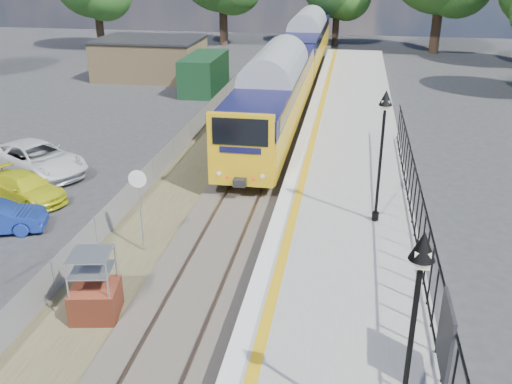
% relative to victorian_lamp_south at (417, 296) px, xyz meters
% --- Properties ---
extents(ground, '(120.00, 120.00, 0.00)m').
position_rel_victorian_lamp_south_xyz_m(ground, '(-5.50, 4.00, -4.30)').
color(ground, '#2D2D30').
rests_on(ground, ground).
extents(track_bed, '(5.90, 80.00, 0.29)m').
position_rel_victorian_lamp_south_xyz_m(track_bed, '(-5.97, 13.67, -4.21)').
color(track_bed, '#473F38').
rests_on(track_bed, ground).
extents(platform, '(5.00, 70.00, 0.90)m').
position_rel_victorian_lamp_south_xyz_m(platform, '(-1.30, 12.00, -3.85)').
color(platform, gray).
rests_on(platform, ground).
extents(platform_edge, '(0.90, 70.00, 0.01)m').
position_rel_victorian_lamp_south_xyz_m(platform_edge, '(-3.36, 12.00, -3.39)').
color(platform_edge, silver).
rests_on(platform_edge, platform).
extents(victorian_lamp_south, '(0.44, 0.44, 4.60)m').
position_rel_victorian_lamp_south_xyz_m(victorian_lamp_south, '(0.00, 0.00, 0.00)').
color(victorian_lamp_south, black).
rests_on(victorian_lamp_south, platform).
extents(victorian_lamp_north, '(0.44, 0.44, 4.60)m').
position_rel_victorian_lamp_south_xyz_m(victorian_lamp_north, '(-0.20, 10.00, 0.00)').
color(victorian_lamp_north, black).
rests_on(victorian_lamp_north, platform).
extents(palisade_fence, '(0.12, 26.00, 2.00)m').
position_rel_victorian_lamp_south_xyz_m(palisade_fence, '(1.05, 6.24, -2.46)').
color(palisade_fence, black).
rests_on(palisade_fence, platform).
extents(wire_fence, '(0.06, 52.00, 1.20)m').
position_rel_victorian_lamp_south_xyz_m(wire_fence, '(-9.70, 16.00, -3.70)').
color(wire_fence, '#999EA3').
rests_on(wire_fence, ground).
extents(outbuilding, '(10.80, 10.10, 3.12)m').
position_rel_victorian_lamp_south_xyz_m(outbuilding, '(-16.41, 35.21, -2.78)').
color(outbuilding, tan).
rests_on(outbuilding, ground).
extents(train, '(2.82, 40.83, 3.51)m').
position_rel_victorian_lamp_south_xyz_m(train, '(-5.50, 33.11, -1.96)').
color(train, gold).
rests_on(train, ground).
extents(brick_plinth, '(1.49, 1.49, 2.05)m').
position_rel_victorian_lamp_south_xyz_m(brick_plinth, '(-8.00, 4.20, -3.31)').
color(brick_plinth, brown).
rests_on(brick_plinth, ground).
extents(speed_sign, '(0.61, 0.12, 3.03)m').
position_rel_victorian_lamp_south_xyz_m(speed_sign, '(-8.00, 7.99, -2.21)').
color(speed_sign, '#999EA3').
rests_on(speed_sign, ground).
extents(car_yellow, '(4.25, 3.10, 1.14)m').
position_rel_victorian_lamp_south_xyz_m(car_yellow, '(-14.30, 11.39, -3.73)').
color(car_yellow, yellow).
rests_on(car_yellow, ground).
extents(car_white, '(5.85, 4.61, 1.48)m').
position_rel_victorian_lamp_south_xyz_m(car_white, '(-15.37, 14.27, -3.56)').
color(car_white, silver).
rests_on(car_white, ground).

